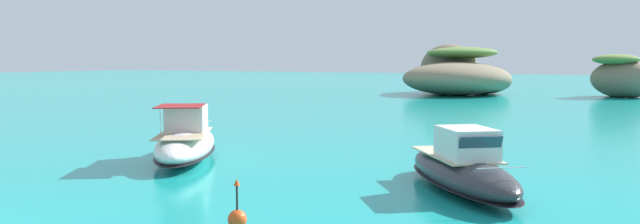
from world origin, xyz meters
The scene contains 5 objects.
islet_large centered at (-4.21, 75.30, 2.73)m, with size 20.30×23.69×7.30m.
islet_small centered at (16.85, 77.76, 2.40)m, with size 9.94×9.10×5.67m.
motorboat_white centered at (-2.25, 13.70, 0.89)m, with size 7.06×9.00×2.80m.
motorboat_charcoal centered at (11.52, 13.09, 0.81)m, with size 6.92×8.08×2.43m.
channel_buoy centered at (6.90, 5.18, 0.34)m, with size 0.56×0.56×1.48m.
Camera 1 is at (16.63, -8.35, 4.91)m, focal length 32.47 mm.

